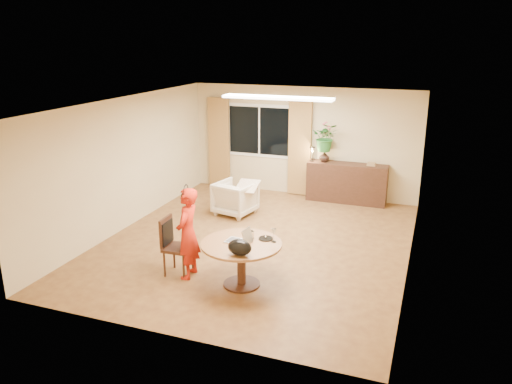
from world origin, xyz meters
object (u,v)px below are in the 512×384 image
child (188,233)px  armchair (235,198)px  dining_table (241,252)px  dining_chair (178,246)px  sideboard (347,183)px

child → armchair: child is taller
dining_table → armchair: armchair is taller
dining_chair → child: child is taller
armchair → sideboard: 2.69m
sideboard → dining_chair: bearing=-112.1°
child → dining_chair: bearing=-102.7°
child → armchair: (-0.43, 3.00, -0.38)m
dining_table → armchair: 3.28m
dining_chair → child: (0.20, -0.02, 0.26)m
sideboard → dining_table: bearing=-99.5°
dining_table → child: size_ratio=0.84×
sideboard → armchair: bearing=-141.7°
dining_chair → armchair: size_ratio=1.20×
armchair → dining_table: bearing=126.1°
child → armchair: bearing=-177.9°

